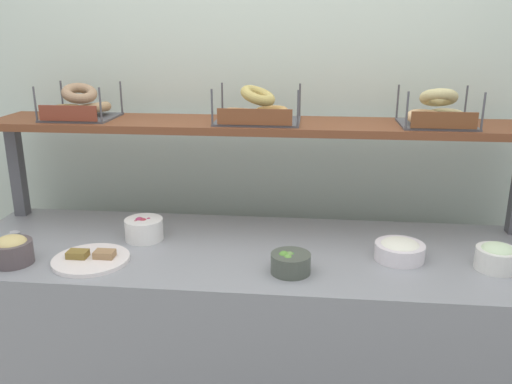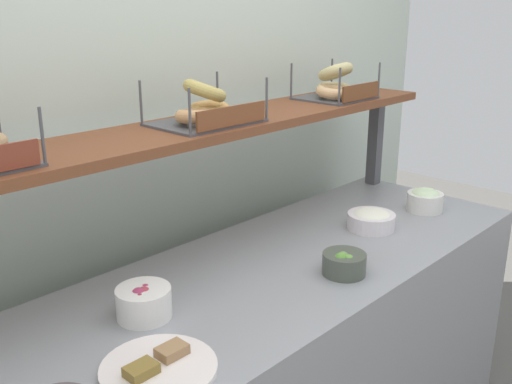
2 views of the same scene
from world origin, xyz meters
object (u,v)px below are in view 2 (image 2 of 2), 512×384
bowl_beet_salad (144,302)px  bagel_basket_plain (335,87)px  bowl_cream_cheese (371,219)px  serving_plate_white (159,367)px  bowl_veggie_mix (344,263)px  bowl_scallion_spread (425,200)px  bagel_basket_sesame (205,109)px

bowl_beet_salad → bagel_basket_plain: 1.20m
bowl_cream_cheese → serving_plate_white: bowl_cream_cheese is taller
serving_plate_white → bowl_cream_cheese: bearing=7.2°
bowl_beet_salad → bowl_veggie_mix: size_ratio=1.09×
bowl_scallion_spread → bagel_basket_plain: (-0.17, 0.34, 0.43)m
bowl_scallion_spread → bagel_basket_plain: 0.57m
bowl_cream_cheese → bagel_basket_sesame: (-0.54, 0.29, 0.44)m
bowl_beet_salad → bagel_basket_sesame: size_ratio=0.44×
serving_plate_white → bagel_basket_plain: size_ratio=0.96×
bowl_scallion_spread → bowl_cream_cheese: bearing=171.6°
bowl_veggie_mix → serving_plate_white: size_ratio=0.50×
bowl_beet_salad → bowl_veggie_mix: 0.62m
bowl_scallion_spread → serving_plate_white: 1.40m
bowl_scallion_spread → bagel_basket_plain: bearing=116.7°
bowl_cream_cheese → bagel_basket_sesame: size_ratio=0.53×
serving_plate_white → bagel_basket_sesame: bearing=38.3°
bagel_basket_plain → bowl_scallion_spread: bearing=-63.3°
bowl_veggie_mix → bagel_basket_plain: bagel_basket_plain is taller
bowl_cream_cheese → bowl_beet_salad: size_ratio=1.19×
bowl_scallion_spread → bagel_basket_sesame: 1.01m
bowl_beet_salad → bagel_basket_sesame: (0.42, 0.21, 0.43)m
bowl_veggie_mix → bagel_basket_plain: 0.82m
bowl_cream_cheese → bowl_veggie_mix: bearing=-158.7°
bowl_cream_cheese → bowl_scallion_spread: (0.32, -0.05, 0.01)m
bowl_veggie_mix → bowl_beet_salad: bearing=158.0°
bagel_basket_sesame → bagel_basket_plain: 0.68m
bowl_cream_cheese → bowl_veggie_mix: bowl_veggie_mix is taller
bowl_cream_cheese → bagel_basket_plain: 0.55m
bowl_scallion_spread → serving_plate_white: size_ratio=0.53×
bowl_scallion_spread → bowl_veggie_mix: bowl_scallion_spread is taller
bowl_beet_salad → bowl_scallion_spread: 1.28m
bowl_veggie_mix → serving_plate_white: 0.70m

